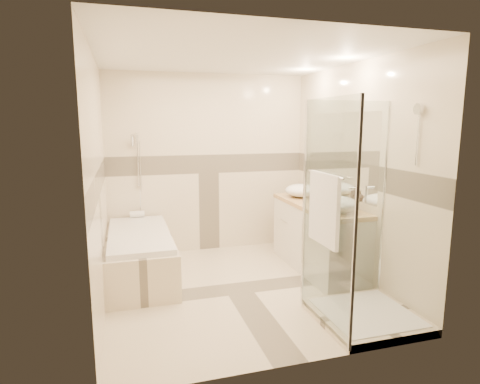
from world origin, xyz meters
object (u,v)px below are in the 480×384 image
object	(u,v)px
vessel_sink_near	(301,190)
vessel_sink_far	(339,204)
amenity_bottle_a	(315,195)
vanity	(318,237)
shower_enclosure	(353,268)
amenity_bottle_b	(319,198)
bathtub	(140,252)

from	to	relation	value
vessel_sink_near	vessel_sink_far	bearing A→B (deg)	-90.00
vessel_sink_near	amenity_bottle_a	size ratio (longest dim) A/B	2.39
vanity	vessel_sink_near	xyz separation A→B (m)	(-0.02, 0.47, 0.51)
shower_enclosure	amenity_bottle_b	xyz separation A→B (m)	(0.27, 1.23, 0.41)
amenity_bottle_b	vessel_sink_far	bearing A→B (deg)	-90.00
shower_enclosure	amenity_bottle_a	size ratio (longest dim) A/B	11.33
shower_enclosure	vessel_sink_far	distance (m)	0.92
amenity_bottle_b	shower_enclosure	bearing A→B (deg)	-102.49
shower_enclosure	vanity	bearing A→B (deg)	77.03
vanity	vessel_sink_far	world-z (taller)	vessel_sink_far
vanity	vessel_sink_near	world-z (taller)	vessel_sink_near
shower_enclosure	amenity_bottle_a	distance (m)	1.43
vessel_sink_near	amenity_bottle_b	distance (m)	0.51
shower_enclosure	vessel_sink_far	bearing A→B (deg)	70.39
vessel_sink_far	amenity_bottle_b	size ratio (longest dim) A/B	3.18
bathtub	vessel_sink_far	xyz separation A→B (m)	(2.13, -0.85, 0.63)
vanity	shower_enclosure	xyz separation A→B (m)	(-0.29, -1.27, 0.08)
vessel_sink_far	vanity	bearing A→B (deg)	87.73
vanity	amenity_bottle_b	bearing A→B (deg)	-116.96
bathtub	amenity_bottle_a	bearing A→B (deg)	-7.51
vanity	bathtub	bearing A→B (deg)	170.75
vanity	vessel_sink_far	distance (m)	0.72
bathtub	vessel_sink_near	world-z (taller)	vessel_sink_near
vessel_sink_near	shower_enclosure	bearing A→B (deg)	-98.91
bathtub	vessel_sink_near	bearing A→B (deg)	3.19
vessel_sink_far	amenity_bottle_b	xyz separation A→B (m)	(0.00, 0.47, -0.02)
bathtub	vessel_sink_near	xyz separation A→B (m)	(2.13, 0.12, 0.63)
vanity	amenity_bottle_b	size ratio (longest dim) A/B	11.59
vessel_sink_far	shower_enclosure	bearing A→B (deg)	-109.61
vessel_sink_far	bathtub	bearing A→B (deg)	158.13
vanity	shower_enclosure	world-z (taller)	shower_enclosure
bathtub	shower_enclosure	size ratio (longest dim) A/B	0.83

